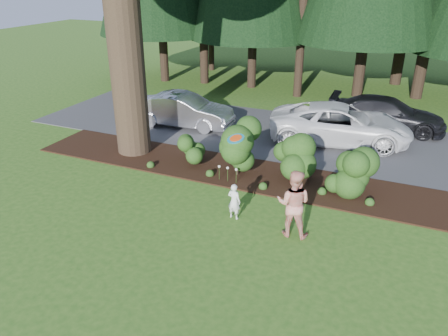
% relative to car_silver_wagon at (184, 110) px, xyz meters
% --- Properties ---
extents(ground, '(80.00, 80.00, 0.00)m').
position_rel_car_silver_wagon_xyz_m(ground, '(4.26, -6.74, -0.75)').
color(ground, '#2B5618').
rests_on(ground, ground).
extents(mulch_bed, '(16.00, 2.50, 0.05)m').
position_rel_car_silver_wagon_xyz_m(mulch_bed, '(4.26, -3.49, -0.72)').
color(mulch_bed, black).
rests_on(mulch_bed, ground).
extents(driveway, '(22.00, 6.00, 0.03)m').
position_rel_car_silver_wagon_xyz_m(driveway, '(4.26, 0.76, -0.73)').
color(driveway, '#38383A').
rests_on(driveway, ground).
extents(shrub_row, '(6.53, 1.60, 1.61)m').
position_rel_car_silver_wagon_xyz_m(shrub_row, '(5.03, -3.60, 0.06)').
color(shrub_row, '#1F4515').
rests_on(shrub_row, ground).
extents(lily_cluster, '(0.69, 0.09, 0.57)m').
position_rel_car_silver_wagon_xyz_m(lily_cluster, '(3.96, -4.34, -0.25)').
color(lily_cluster, '#1F4515').
rests_on(lily_cluster, ground).
extents(car_silver_wagon, '(4.44, 1.81, 1.43)m').
position_rel_car_silver_wagon_xyz_m(car_silver_wagon, '(0.00, 0.00, 0.00)').
color(car_silver_wagon, '#BABABF').
rests_on(car_silver_wagon, driveway).
extents(car_white_suv, '(5.90, 3.58, 1.53)m').
position_rel_car_silver_wagon_xyz_m(car_white_suv, '(6.64, 0.74, 0.05)').
color(car_white_suv, white).
rests_on(car_white_suv, driveway).
extents(car_dark_suv, '(4.86, 2.10, 1.39)m').
position_rel_car_silver_wagon_xyz_m(car_dark_suv, '(8.20, 3.06, -0.02)').
color(car_dark_suv, black).
rests_on(car_dark_suv, driveway).
extents(child, '(0.42, 0.30, 1.06)m').
position_rel_car_silver_wagon_xyz_m(child, '(5.01, -6.32, -0.22)').
color(child, white).
rests_on(child, ground).
extents(adult, '(0.95, 0.77, 1.84)m').
position_rel_car_silver_wagon_xyz_m(adult, '(6.71, -6.47, 0.17)').
color(adult, red).
rests_on(adult, ground).
extents(frisbee, '(0.49, 0.47, 0.21)m').
position_rel_car_silver_wagon_xyz_m(frisbee, '(4.89, -5.96, 1.50)').
color(frisbee, '#19758A').
rests_on(frisbee, ground).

